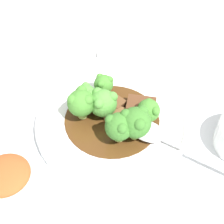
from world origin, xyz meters
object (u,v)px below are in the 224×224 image
object	(u,v)px
beef_strip_0	(115,101)
broccoli_floret_2	(119,126)
broccoli_floret_1	(104,84)
serving_spoon	(157,136)
main_plate	(112,121)
broccoli_floret_0	(85,95)
broccoli_floret_6	(81,102)
sauce_dish	(110,54)
broccoli_floret_4	(103,103)
beef_strip_2	(141,105)
side_bowl_kimchi	(7,180)
broccoli_floret_3	(149,112)
beef_strip_1	(125,115)
broccoli_floret_5	(135,122)

from	to	relation	value
beef_strip_0	broccoli_floret_2	size ratio (longest dim) A/B	0.91
broccoli_floret_1	serving_spoon	size ratio (longest dim) A/B	0.18
beef_strip_0	serving_spoon	world-z (taller)	serving_spoon
main_plate	beef_strip_0	world-z (taller)	beef_strip_0
broccoli_floret_0	serving_spoon	bearing A→B (deg)	-117.78
broccoli_floret_0	broccoli_floret_6	size ratio (longest dim) A/B	0.80
main_plate	sauce_dish	distance (m)	0.20
beef_strip_0	serving_spoon	distance (m)	0.11
beef_strip_0	broccoli_floret_4	xyz separation A→B (m)	(-0.03, 0.02, 0.03)
broccoli_floret_2	beef_strip_2	bearing A→B (deg)	-27.46
side_bowl_kimchi	broccoli_floret_4	bearing A→B (deg)	-42.36
main_plate	broccoli_floret_0	size ratio (longest dim) A/B	5.91
beef_strip_2	serving_spoon	size ratio (longest dim) A/B	0.26
beef_strip_2	broccoli_floret_2	bearing A→B (deg)	152.54
broccoli_floret_4	main_plate	bearing A→B (deg)	-113.52
beef_strip_2	broccoli_floret_3	size ratio (longest dim) A/B	1.30
broccoli_floret_1	broccoli_floret_0	bearing A→B (deg)	140.44
side_bowl_kimchi	sauce_dish	bearing A→B (deg)	-21.60
beef_strip_0	broccoli_floret_6	xyz separation A→B (m)	(-0.04, 0.06, 0.03)
beef_strip_0	serving_spoon	xyz separation A→B (m)	(-0.08, -0.08, 0.00)
broccoli_floret_1	broccoli_floret_6	bearing A→B (deg)	150.82
beef_strip_0	broccoli_floret_2	bearing A→B (deg)	-173.04
beef_strip_1	side_bowl_kimchi	distance (m)	0.23
beef_strip_1	broccoli_floret_5	distance (m)	0.06
broccoli_floret_2	broccoli_floret_4	distance (m)	0.06
main_plate	beef_strip_1	xyz separation A→B (m)	(0.00, -0.02, 0.01)
beef_strip_0	broccoli_floret_3	xyz separation A→B (m)	(-0.04, -0.06, 0.02)
broccoli_floret_0	broccoli_floret_2	distance (m)	0.10
main_plate	broccoli_floret_2	bearing A→B (deg)	-163.10
broccoli_floret_2	sauce_dish	distance (m)	0.26
sauce_dish	serving_spoon	bearing A→B (deg)	-158.45
beef_strip_1	broccoli_floret_6	world-z (taller)	broccoli_floret_6
broccoli_floret_2	side_bowl_kimchi	world-z (taller)	broccoli_floret_2
main_plate	sauce_dish	xyz separation A→B (m)	(0.20, 0.02, -0.00)
beef_strip_1	broccoli_floret_2	bearing A→B (deg)	170.04
broccoli_floret_5	sauce_dish	world-z (taller)	broccoli_floret_5
beef_strip_1	broccoli_floret_3	distance (m)	0.05
broccoli_floret_3	sauce_dish	size ratio (longest dim) A/B	0.70
broccoli_floret_0	broccoli_floret_4	size ratio (longest dim) A/B	0.87
broccoli_floret_0	broccoli_floret_2	world-z (taller)	broccoli_floret_2
broccoli_floret_5	side_bowl_kimchi	xyz separation A→B (m)	(-0.10, 0.19, -0.03)
broccoli_floret_3	sauce_dish	distance (m)	0.23
beef_strip_1	serving_spoon	xyz separation A→B (m)	(-0.05, -0.06, 0.00)
broccoli_floret_1	side_bowl_kimchi	size ratio (longest dim) A/B	0.42
beef_strip_0	sauce_dish	size ratio (longest dim) A/B	0.83
beef_strip_1	beef_strip_2	distance (m)	0.04
beef_strip_1	side_bowl_kimchi	world-z (taller)	side_bowl_kimchi
broccoli_floret_1	broccoli_floret_5	xyz separation A→B (m)	(-0.10, -0.06, 0.01)
beef_strip_1	broccoli_floret_1	distance (m)	0.08
broccoli_floret_4	sauce_dish	bearing A→B (deg)	-0.16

